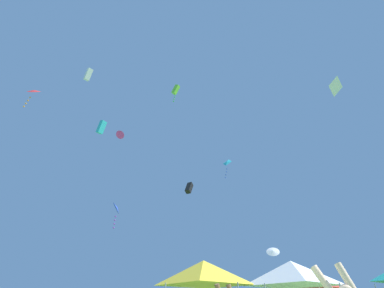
# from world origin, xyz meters

# --- Properties ---
(canopy_tent_red) EXTENTS (3.37, 3.37, 3.60)m
(canopy_tent_red) POSITION_xyz_m (4.43, 13.25, 3.06)
(canopy_tent_red) COLOR #9E9EA3
(canopy_tent_red) RESTS_ON ground
(canopy_tent_yellow) EXTENTS (3.26, 3.26, 3.49)m
(canopy_tent_yellow) POSITION_xyz_m (-1.50, 8.44, 2.96)
(canopy_tent_yellow) COLOR #9E9EA3
(canopy_tent_yellow) RESTS_ON ground
(canopy_tent_white) EXTENTS (3.23, 3.23, 3.45)m
(canopy_tent_white) POSITION_xyz_m (2.50, 8.75, 2.93)
(canopy_tent_white) COLOR #9E9EA3
(canopy_tent_white) RESTS_ON ground
(kite_lime_box) EXTENTS (0.82, 0.64, 2.13)m
(kite_lime_box) POSITION_xyz_m (-4.22, 14.17, 19.13)
(kite_lime_box) COLOR #75D138
(kite_blue_delta) EXTENTS (1.40, 1.79, 3.31)m
(kite_blue_delta) POSITION_xyz_m (-13.32, 26.78, 12.19)
(kite_blue_delta) COLOR blue
(kite_magenta_delta) EXTENTS (1.09, 0.97, 0.71)m
(kite_magenta_delta) POSITION_xyz_m (-11.12, 19.38, 18.00)
(kite_magenta_delta) COLOR #D6389E
(kite_white_box) EXTENTS (1.03, 0.97, 1.30)m
(kite_white_box) POSITION_xyz_m (-13.03, 13.84, 21.72)
(kite_white_box) COLOR white
(kite_cyan_box) EXTENTS (0.94, 0.82, 1.23)m
(kite_cyan_box) POSITION_xyz_m (-10.63, 13.93, 15.31)
(kite_cyan_box) COLOR #2DB7CC
(kite_cyan_diamond) EXTENTS (0.65, 0.65, 1.46)m
(kite_cyan_diamond) POSITION_xyz_m (-0.01, 12.42, 10.46)
(kite_cyan_diamond) COLOR #2DB7CC
(kite_black_box) EXTENTS (0.53, 0.74, 0.85)m
(kite_black_box) POSITION_xyz_m (-2.62, 11.86, 8.49)
(kite_black_box) COLOR black
(kite_white_delta) EXTENTS (1.29, 1.04, 0.97)m
(kite_white_delta) POSITION_xyz_m (3.84, 22.25, 6.17)
(kite_white_delta) COLOR white
(kite_white_diamond) EXTENTS (1.26, 1.29, 1.25)m
(kite_white_diamond) POSITION_xyz_m (11.49, 17.66, 21.02)
(kite_white_diamond) COLOR white
(kite_red_delta) EXTENTS (0.78, 0.65, 1.45)m
(kite_red_delta) POSITION_xyz_m (-10.71, 5.47, 12.12)
(kite_red_delta) COLOR red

